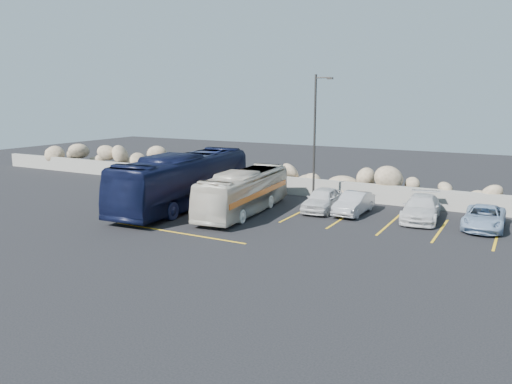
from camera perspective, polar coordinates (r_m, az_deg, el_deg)
The scene contains 11 objects.
ground at distance 24.61m, azimuth -7.47°, elevation -5.04°, with size 90.00×90.00×0.00m, color black.
seawall at distance 34.61m, azimuth 4.31°, elevation 0.70°, with size 60.00×0.40×1.20m, color gray.
riprap_pile at distance 35.58m, azimuth 5.13°, elevation 2.11°, with size 54.00×2.80×2.60m, color #907C5E, non-canonical shape.
parking_lines at distance 27.18m, azimuth 7.56°, elevation -3.49°, with size 18.16×9.36×0.01m.
lamppost at distance 30.85m, azimuth 6.80°, elevation 6.33°, with size 1.14×0.18×8.00m.
vintage_bus at distance 29.00m, azimuth -1.38°, elevation 0.03°, with size 2.10×8.99×2.50m, color beige.
tour_coach at distance 30.79m, azimuth -8.28°, elevation 1.33°, with size 2.78×11.90×3.31m, color black.
car_a at distance 29.86m, azimuth 7.62°, elevation -0.85°, with size 1.62×4.04×1.37m, color silver.
car_b at distance 29.38m, azimuth 11.12°, elevation -1.27°, with size 1.33×3.82×1.26m, color #A7A7AC.
car_c at distance 28.91m, azimuth 18.37°, elevation -1.74°, with size 1.88×4.62×1.34m, color silver.
car_d at distance 28.23m, azimuth 24.61°, elevation -2.66°, with size 1.94×4.20×1.17m, color #89A3C2.
Camera 1 is at (14.10, -19.01, 6.73)m, focal length 35.00 mm.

